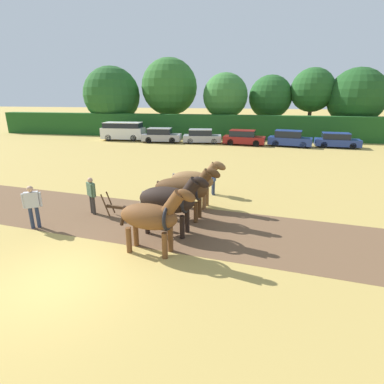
% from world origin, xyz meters
% --- Properties ---
extents(ground_plane, '(240.00, 240.00, 0.00)m').
position_xyz_m(ground_plane, '(0.00, 0.00, 0.00)').
color(ground_plane, tan).
extents(plowed_furrow_strip, '(28.94, 7.09, 0.01)m').
position_xyz_m(plowed_furrow_strip, '(-2.07, 4.88, 0.00)').
color(plowed_furrow_strip, brown).
rests_on(plowed_furrow_strip, ground).
extents(hedgerow, '(56.88, 1.50, 2.78)m').
position_xyz_m(hedgerow, '(0.00, 30.29, 1.39)').
color(hedgerow, '#1E511E').
rests_on(hedgerow, ground).
extents(tree_far_left, '(7.40, 7.40, 8.70)m').
position_xyz_m(tree_far_left, '(-14.05, 32.67, 5.00)').
color(tree_far_left, brown).
rests_on(tree_far_left, ground).
extents(tree_left, '(7.33, 7.33, 9.71)m').
position_xyz_m(tree_left, '(-6.48, 34.21, 6.03)').
color(tree_left, '#4C3823').
rests_on(tree_left, ground).
extents(tree_center_left, '(5.59, 5.59, 7.71)m').
position_xyz_m(tree_center_left, '(1.06, 33.26, 4.91)').
color(tree_center_left, '#423323').
rests_on(tree_center_left, ground).
extents(tree_center, '(5.43, 5.43, 7.49)m').
position_xyz_m(tree_center, '(6.65, 35.02, 4.76)').
color(tree_center, brown).
rests_on(tree_center, ground).
extents(tree_center_right, '(5.19, 5.19, 8.20)m').
position_xyz_m(tree_center_right, '(11.53, 34.38, 5.59)').
color(tree_center_right, brown).
rests_on(tree_center_right, ground).
extents(tree_right, '(6.61, 6.61, 8.09)m').
position_xyz_m(tree_right, '(16.40, 33.71, 4.78)').
color(tree_right, '#423323').
rests_on(tree_right, ground).
extents(draft_horse_lead_left, '(2.71, 1.08, 2.37)m').
position_xyz_m(draft_horse_lead_left, '(2.11, 2.17, 1.27)').
color(draft_horse_lead_left, brown).
rests_on(draft_horse_lead_left, ground).
extents(draft_horse_lead_right, '(2.82, 1.23, 2.37)m').
position_xyz_m(draft_horse_lead_right, '(2.25, 3.68, 1.33)').
color(draft_horse_lead_right, black).
rests_on(draft_horse_lead_right, ground).
extents(draft_horse_trail_left, '(2.95, 1.19, 2.33)m').
position_xyz_m(draft_horse_trail_left, '(2.40, 5.19, 1.29)').
color(draft_horse_trail_left, '#513319').
rests_on(draft_horse_trail_left, ground).
extents(draft_horse_trail_right, '(2.74, 1.08, 2.29)m').
position_xyz_m(draft_horse_trail_right, '(2.56, 6.71, 1.26)').
color(draft_horse_trail_right, brown).
rests_on(draft_horse_trail_right, ground).
extents(plow, '(1.50, 0.50, 1.13)m').
position_xyz_m(plow, '(-0.15, 4.68, 0.31)').
color(plow, '#4C331E').
rests_on(plow, ground).
extents(farmer_at_plow, '(0.54, 0.45, 1.63)m').
position_xyz_m(farmer_at_plow, '(-1.61, 4.87, 0.94)').
color(farmer_at_plow, '#38332D').
rests_on(farmer_at_plow, ground).
extents(farmer_beside_team, '(0.41, 0.62, 1.63)m').
position_xyz_m(farmer_beside_team, '(3.17, 8.62, 0.94)').
color(farmer_beside_team, '#28334C').
rests_on(farmer_beside_team, ground).
extents(farmer_onlooker_left, '(0.60, 0.43, 1.71)m').
position_xyz_m(farmer_onlooker_left, '(-3.04, 3.04, 1.00)').
color(farmer_onlooker_left, '#28334C').
rests_on(farmer_onlooker_left, ground).
extents(parked_van, '(4.95, 2.43, 2.04)m').
position_xyz_m(parked_van, '(-9.92, 26.47, 1.05)').
color(parked_van, silver).
rests_on(parked_van, ground).
extents(parked_car_left, '(4.38, 2.24, 1.55)m').
position_xyz_m(parked_car_left, '(-5.13, 25.80, 0.75)').
color(parked_car_left, '#9E9EA8').
rests_on(parked_car_left, ground).
extents(parked_car_center_left, '(4.32, 2.41, 1.49)m').
position_xyz_m(parked_car_center_left, '(-0.62, 26.18, 0.71)').
color(parked_car_center_left, '#9E9EA8').
rests_on(parked_car_center_left, ground).
extents(parked_car_center, '(4.42, 2.12, 1.54)m').
position_xyz_m(parked_car_center, '(3.91, 25.84, 0.74)').
color(parked_car_center, maroon).
rests_on(parked_car_center, ground).
extents(parked_car_center_right, '(4.48, 2.46, 1.61)m').
position_xyz_m(parked_car_center_right, '(8.52, 25.79, 0.77)').
color(parked_car_center_right, navy).
rests_on(parked_car_center_right, ground).
extents(parked_car_right, '(4.30, 1.99, 1.45)m').
position_xyz_m(parked_car_right, '(13.09, 26.08, 0.70)').
color(parked_car_right, navy).
rests_on(parked_car_right, ground).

